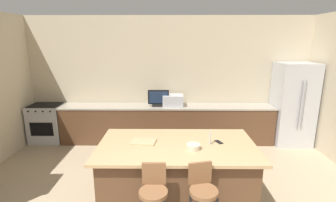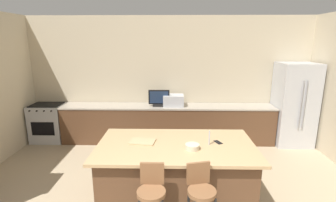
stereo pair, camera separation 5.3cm
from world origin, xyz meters
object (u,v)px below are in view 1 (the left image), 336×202
at_px(kitchen_island, 177,171).
at_px(fruit_bowl, 193,147).
at_px(bar_stool_left, 154,198).
at_px(refrigerator, 293,104).
at_px(cell_phone, 219,142).
at_px(bar_stool_right, 203,197).
at_px(cutting_board, 143,142).
at_px(microwave, 173,100).
at_px(range_oven, 48,123).
at_px(tv_monitor, 158,99).

bearing_deg(kitchen_island, fruit_bowl, -35.87).
xyz_separation_m(kitchen_island, bar_stool_left, (-0.30, -0.88, 0.14)).
xyz_separation_m(refrigerator, cell_phone, (-2.13, -2.13, -0.05)).
bearing_deg(bar_stool_right, cell_phone, 56.22).
bearing_deg(kitchen_island, cutting_board, 171.84).
xyz_separation_m(bar_stool_left, cell_phone, (0.94, 0.96, 0.31)).
xyz_separation_m(microwave, fruit_bowl, (0.27, -2.45, -0.09)).
distance_m(kitchen_island, bar_stool_left, 0.94).
distance_m(range_oven, cutting_board, 3.42).
bearing_deg(tv_monitor, refrigerator, -0.24).
distance_m(refrigerator, tv_monitor, 3.15).
bearing_deg(fruit_bowl, refrigerator, 43.14).
height_order(refrigerator, bar_stool_right, refrigerator).
xyz_separation_m(tv_monitor, bar_stool_right, (0.66, -3.07, -0.48)).
bearing_deg(kitchen_island, cell_phone, 7.32).
xyz_separation_m(cell_phone, cutting_board, (-1.15, -0.01, 0.01)).
bearing_deg(refrigerator, range_oven, 179.38).
bearing_deg(cell_phone, kitchen_island, 162.84).
distance_m(microwave, fruit_bowl, 2.46).
bearing_deg(tv_monitor, microwave, 8.68).
relative_size(kitchen_island, refrigerator, 1.22).
bearing_deg(bar_stool_right, bar_stool_left, 170.91).
height_order(kitchen_island, bar_stool_left, bar_stool_left).
height_order(range_oven, tv_monitor, tv_monitor).
bearing_deg(cell_phone, bar_stool_left, -158.79).
distance_m(tv_monitor, cutting_board, 2.16).
height_order(kitchen_island, tv_monitor, tv_monitor).
relative_size(kitchen_island, bar_stool_left, 2.35).
bearing_deg(refrigerator, bar_stool_left, -134.76).
xyz_separation_m(bar_stool_right, fruit_bowl, (-0.06, 0.67, 0.35)).
bearing_deg(microwave, fruit_bowl, -83.80).
xyz_separation_m(tv_monitor, cutting_board, (-0.14, -2.15, -0.16)).
height_order(bar_stool_left, cutting_board, bar_stool_left).
bearing_deg(range_oven, cutting_board, -40.55).
relative_size(kitchen_island, microwave, 4.90).
relative_size(range_oven, microwave, 1.92).
distance_m(microwave, bar_stool_left, 3.20).
bearing_deg(refrigerator, kitchen_island, -141.36).
height_order(kitchen_island, cell_phone, cell_phone).
height_order(kitchen_island, microwave, microwave).
relative_size(range_oven, cutting_board, 2.46).
relative_size(kitchen_island, range_oven, 2.55).
distance_m(bar_stool_right, fruit_bowl, 0.76).
distance_m(tv_monitor, cell_phone, 2.38).
height_order(range_oven, cell_phone, range_oven).
bearing_deg(fruit_bowl, microwave, 96.20).
relative_size(bar_stool_right, fruit_bowl, 4.85).
relative_size(tv_monitor, bar_stool_right, 0.49).
bearing_deg(microwave, range_oven, -179.98).
distance_m(bar_stool_right, cell_phone, 1.04).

